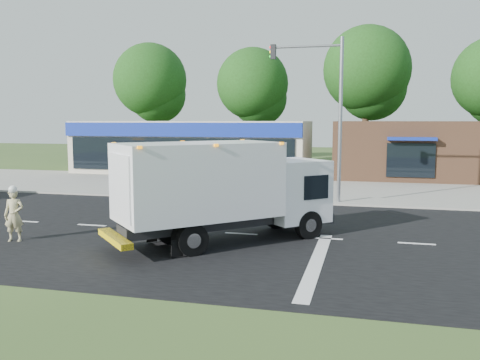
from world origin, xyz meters
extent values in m
plane|color=#385123|center=(0.00, 0.00, 0.00)|extent=(120.00, 120.00, 0.00)
cube|color=black|center=(0.00, 0.00, 0.00)|extent=(60.00, 14.00, 0.02)
cube|color=gray|center=(0.00, 8.20, 0.06)|extent=(60.00, 2.40, 0.12)
cube|color=gray|center=(0.00, 14.00, 0.01)|extent=(60.00, 9.00, 0.02)
cube|color=silver|center=(-9.00, 0.00, 0.02)|extent=(1.20, 0.15, 0.01)
cube|color=silver|center=(-6.00, 0.00, 0.02)|extent=(1.20, 0.15, 0.01)
cube|color=silver|center=(-3.00, 0.00, 0.02)|extent=(1.20, 0.15, 0.01)
cube|color=silver|center=(0.00, 0.00, 0.02)|extent=(1.20, 0.15, 0.01)
cube|color=silver|center=(3.00, 0.00, 0.02)|extent=(1.20, 0.15, 0.01)
cube|color=silver|center=(6.00, 0.00, 0.02)|extent=(1.20, 0.15, 0.01)
cube|color=silver|center=(3.00, -3.00, 0.02)|extent=(0.40, 7.00, 0.01)
cube|color=black|center=(-0.92, -1.98, 0.72)|extent=(4.41, 4.32, 0.36)
cube|color=white|center=(1.70, 0.56, 1.59)|extent=(3.01, 3.02, 2.16)
cube|color=black|center=(2.40, 1.24, 1.80)|extent=(1.47, 1.51, 0.93)
cube|color=white|center=(-0.92, -1.98, 2.16)|extent=(5.41, 5.35, 2.42)
cube|color=silver|center=(-2.78, -3.79, 2.11)|extent=(1.48, 1.52, 1.95)
cube|color=yellow|center=(-2.91, -3.92, 0.57)|extent=(1.98, 2.02, 0.19)
cube|color=orange|center=(-0.92, -1.98, 3.34)|extent=(5.29, 5.24, 0.08)
cylinder|color=black|center=(1.06, 1.29, 0.49)|extent=(0.92, 0.91, 0.99)
cylinder|color=black|center=(2.42, -0.11, 0.49)|extent=(0.92, 0.91, 0.99)
cylinder|color=black|center=(-2.15, -1.75, 0.49)|extent=(0.92, 0.91, 0.99)
cylinder|color=black|center=(-0.72, -3.22, 0.49)|extent=(0.92, 0.91, 0.99)
imported|color=tan|center=(-7.15, -2.95, 0.90)|extent=(0.75, 0.59, 1.80)
sphere|color=white|center=(-7.15, -2.95, 1.77)|extent=(0.28, 0.28, 0.28)
cube|color=beige|center=(-9.00, 20.00, 2.00)|extent=(18.00, 6.00, 4.00)
cube|color=navy|center=(-9.00, 16.95, 3.40)|extent=(18.00, 0.30, 1.00)
cube|color=black|center=(-9.00, 16.95, 1.60)|extent=(17.00, 0.12, 2.40)
cube|color=#382316|center=(7.00, 20.00, 2.00)|extent=(10.00, 6.00, 4.00)
cube|color=navy|center=(7.00, 16.90, 2.90)|extent=(3.00, 1.20, 0.20)
cube|color=black|center=(7.00, 16.95, 1.50)|extent=(3.00, 0.12, 2.20)
cylinder|color=gray|center=(3.00, 7.60, 4.00)|extent=(0.18, 0.18, 8.00)
cylinder|color=gray|center=(1.30, 7.60, 7.60)|extent=(3.40, 0.12, 0.12)
cube|color=black|center=(-0.30, 7.60, 7.40)|extent=(0.25, 0.25, 0.70)
cylinder|color=#332114|center=(-16.00, 28.00, 3.67)|extent=(0.56, 0.56, 7.35)
sphere|color=#1A4012|center=(-16.00, 28.00, 7.88)|extent=(6.93, 6.93, 6.93)
sphere|color=#1A4012|center=(-15.50, 28.50, 6.51)|extent=(5.46, 5.46, 5.46)
cylinder|color=#332114|center=(-6.00, 28.00, 3.43)|extent=(0.56, 0.56, 6.86)
sphere|color=#1A4012|center=(-6.00, 28.00, 7.35)|extent=(6.47, 6.47, 6.47)
sphere|color=#1A4012|center=(-5.50, 28.50, 6.08)|extent=(5.10, 5.10, 5.10)
cylinder|color=#332114|center=(4.00, 28.00, 3.92)|extent=(0.56, 0.56, 7.84)
sphere|color=#1A4012|center=(4.00, 28.00, 8.40)|extent=(7.39, 7.39, 7.39)
sphere|color=#1A4012|center=(4.50, 28.50, 6.94)|extent=(5.82, 5.82, 5.82)
camera|label=1|loc=(4.38, -17.37, 4.09)|focal=38.00mm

